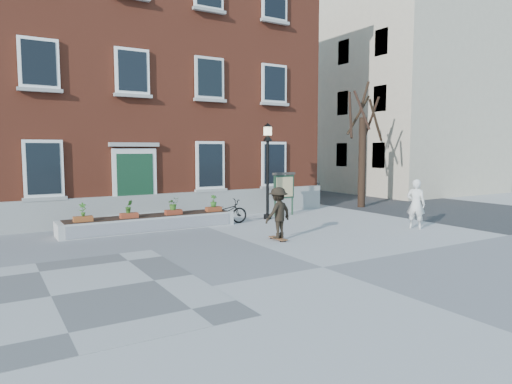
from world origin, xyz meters
TOP-DOWN VIEW (x-y plane):
  - ground at (0.00, 0.00)m, footprint 100.00×100.00m
  - checker_patch at (-6.00, 1.00)m, footprint 6.00×6.00m
  - bicycle at (0.87, 6.95)m, footprint 1.86×0.81m
  - parked_car at (10.23, 16.09)m, footprint 2.72×4.52m
  - bystander at (6.32, 2.48)m, footprint 0.68×0.78m
  - brick_building at (-2.00, 13.98)m, footprint 18.40×10.85m
  - planter_assembly at (-1.99, 7.18)m, footprint 6.20×1.12m
  - bare_tree at (9.01, 8.01)m, footprint 1.83×1.83m
  - side_street at (17.99, 19.78)m, footprint 15.20×36.00m
  - lamp_post at (2.96, 7.17)m, footprint 0.40×0.40m
  - notice_board at (4.09, 7.62)m, footprint 1.10×0.16m
  - skateboarder at (0.90, 3.31)m, footprint 1.16×0.84m

SIDE VIEW (x-z plane):
  - ground at x=0.00m, z-range 0.00..0.00m
  - checker_patch at x=-6.00m, z-range 0.00..0.01m
  - planter_assembly at x=-1.99m, z-range -0.27..0.88m
  - bicycle at x=0.87m, z-range 0.00..0.95m
  - parked_car at x=10.23m, z-range 0.00..1.41m
  - skateboarder at x=0.90m, z-range 0.03..1.72m
  - bystander at x=6.32m, z-range 0.00..1.80m
  - notice_board at x=4.09m, z-range 0.33..2.20m
  - lamp_post at x=2.96m, z-range 0.57..4.50m
  - bare_tree at x=9.01m, z-range -0.29..5.87m
  - brick_building at x=-2.00m, z-range 0.00..12.60m
  - side_street at x=17.99m, z-range -0.23..14.27m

